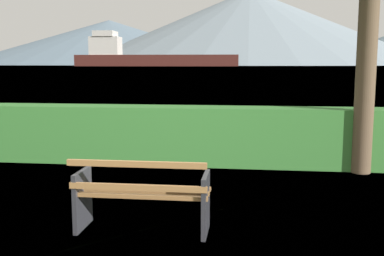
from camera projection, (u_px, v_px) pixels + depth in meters
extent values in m
plane|color=#4C6B33|center=(144.00, 230.00, 5.22)|extent=(1400.00, 1400.00, 0.00)
plane|color=#6B8EA3|center=(248.00, 66.00, 306.85)|extent=(620.00, 620.00, 0.00)
cube|color=#A0703F|center=(139.00, 196.00, 4.97)|extent=(1.50, 0.07, 0.04)
cube|color=#A0703F|center=(143.00, 191.00, 5.16)|extent=(1.50, 0.07, 0.04)
cube|color=#A0703F|center=(147.00, 187.00, 5.35)|extent=(1.50, 0.07, 0.04)
cube|color=#A0703F|center=(137.00, 187.00, 4.88)|extent=(1.50, 0.05, 0.06)
cube|color=#A0703F|center=(136.00, 164.00, 4.80)|extent=(1.50, 0.05, 0.06)
cube|color=#2D2D33|center=(82.00, 199.00, 5.24)|extent=(0.05, 0.51, 0.68)
cube|color=#2D2D33|center=(206.00, 204.00, 5.07)|extent=(0.05, 0.51, 0.68)
cube|color=#387A33|center=(186.00, 135.00, 8.62)|extent=(9.61, 0.72, 1.08)
cylinder|color=brown|center=(367.00, 55.00, 7.68)|extent=(0.33, 0.33, 4.06)
cube|color=#471E19|center=(157.00, 61.00, 299.43)|extent=(106.78, 17.00, 7.36)
cube|color=beige|center=(106.00, 46.00, 301.53)|extent=(19.45, 13.60, 11.78)
cube|color=beige|center=(105.00, 34.00, 300.45)|extent=(13.74, 14.93, 3.68)
cone|color=slate|center=(110.00, 43.00, 600.30)|extent=(371.74, 371.74, 57.74)
cone|color=gray|center=(249.00, 28.00, 546.54)|extent=(414.64, 414.64, 88.12)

